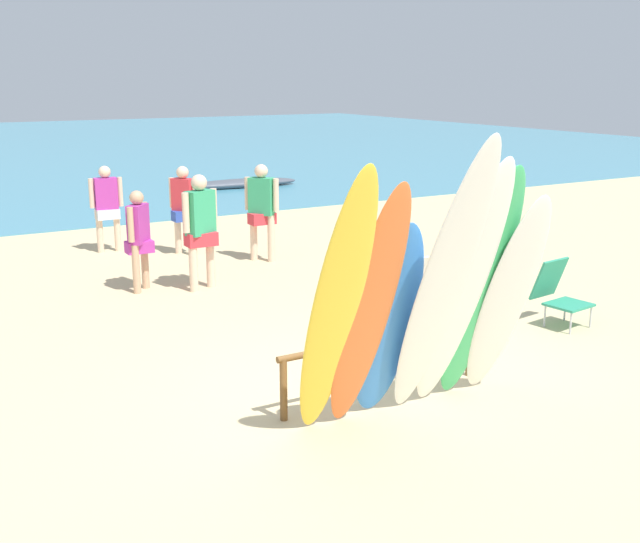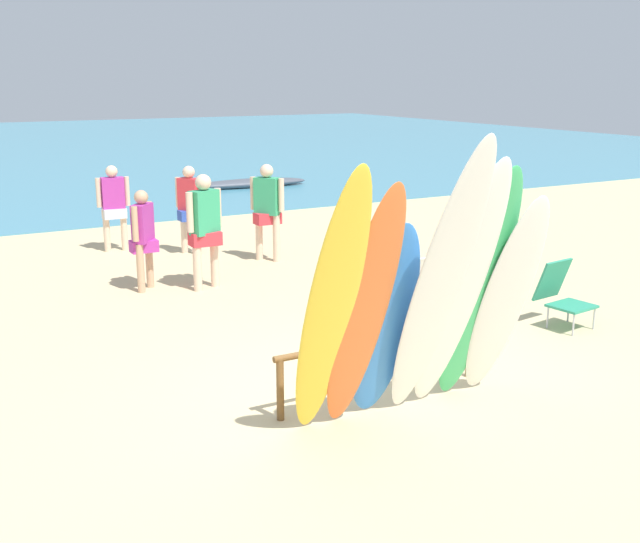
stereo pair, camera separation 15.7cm
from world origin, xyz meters
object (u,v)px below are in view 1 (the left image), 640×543
object	(u,v)px
surfboard_white_4	(462,288)
distant_boat	(240,184)
beachgoer_strolling	(262,206)
beach_chair_blue	(558,291)
surfboard_orange_1	(369,311)
beachgoer_midbeach	(184,204)
surfboard_white_6	(507,298)
surfboard_blue_2	(388,322)
beach_chair_red	(415,289)
beachgoer_near_rack	(200,224)
beachgoer_by_water	(107,203)
surfboard_rack	(384,350)
beachgoer_photographing	(139,234)
surfboard_white_3	(443,284)
surfboard_yellow_0	(336,309)
surfboard_green_5	(480,288)

from	to	relation	value
surfboard_white_4	distant_boat	world-z (taller)	surfboard_white_4
beachgoer_strolling	beach_chair_blue	world-z (taller)	beachgoer_strolling
surfboard_orange_1	beachgoer_midbeach	distance (m)	7.67
surfboard_white_6	surfboard_blue_2	bearing A→B (deg)	176.45
beach_chair_red	beachgoer_near_rack	bearing A→B (deg)	120.10
beachgoer_by_water	surfboard_white_6	bearing A→B (deg)	-73.76
beach_chair_red	beachgoer_midbeach	bearing A→B (deg)	100.75
surfboard_rack	beach_chair_red	bearing A→B (deg)	46.20
beachgoer_photographing	surfboard_rack	bearing A→B (deg)	-127.81
surfboard_white_6	beachgoer_midbeach	distance (m)	7.60
surfboard_white_3	beach_chair_blue	distance (m)	3.68
surfboard_white_6	beach_chair_red	world-z (taller)	surfboard_white_6
surfboard_rack	surfboard_blue_2	xyz separation A→B (m)	(-0.32, -0.51, 0.48)
surfboard_white_4	distant_boat	xyz separation A→B (m)	(4.45, 14.78, -1.11)
surfboard_white_3	beachgoer_strolling	size ratio (longest dim) A/B	1.74
surfboard_yellow_0	surfboard_white_4	bearing A→B (deg)	1.40
beachgoer_by_water	surfboard_white_3	bearing A→B (deg)	-79.79
surfboard_white_6	beach_chair_blue	xyz separation A→B (m)	(2.28, 1.47, -0.61)
beachgoer_midbeach	beach_chair_blue	distance (m)	6.70
surfboard_orange_1	surfboard_white_6	bearing A→B (deg)	-4.45
surfboard_white_3	beach_chair_blue	bearing A→B (deg)	25.86
beachgoer_strolling	beachgoer_near_rack	bearing A→B (deg)	88.90
surfboard_white_4	beachgoer_strolling	size ratio (longest dim) A/B	1.59
beachgoer_strolling	beach_chair_red	world-z (taller)	beachgoer_strolling
surfboard_rack	beachgoer_strolling	size ratio (longest dim) A/B	1.41
beachgoer_by_water	beachgoer_near_rack	xyz separation A→B (m)	(0.52, -3.20, 0.09)
beachgoer_near_rack	surfboard_yellow_0	bearing A→B (deg)	-121.09
beachgoer_near_rack	surfboard_orange_1	bearing A→B (deg)	-117.43
surfboard_orange_1	distant_boat	size ratio (longest dim) A/B	0.71
surfboard_orange_1	surfboard_green_5	size ratio (longest dim) A/B	0.98
surfboard_orange_1	beach_chair_blue	xyz separation A→B (m)	(3.84, 1.46, -0.72)
surfboard_orange_1	surfboard_blue_2	distance (m)	0.39
surfboard_yellow_0	surfboard_white_6	world-z (taller)	surfboard_yellow_0
surfboard_blue_2	surfboard_white_3	xyz separation A→B (m)	(0.35, -0.30, 0.37)
beachgoer_photographing	beachgoer_by_water	bearing A→B (deg)	36.20
distant_boat	beach_chair_red	bearing A→B (deg)	-104.08
beachgoer_photographing	beachgoer_midbeach	size ratio (longest dim) A/B	0.95
beach_chair_red	surfboard_yellow_0	bearing A→B (deg)	-139.39
surfboard_white_4	beachgoer_midbeach	bearing A→B (deg)	85.09
surfboard_white_4	surfboard_white_6	bearing A→B (deg)	1.25
surfboard_white_4	distant_boat	size ratio (longest dim) A/B	0.77
beachgoer_near_rack	beachgoer_strolling	bearing A→B (deg)	15.97
surfboard_yellow_0	surfboard_white_4	xyz separation A→B (m)	(1.32, -0.00, -0.01)
surfboard_yellow_0	beachgoer_photographing	xyz separation A→B (m)	(0.09, 5.69, -0.38)
surfboard_orange_1	beachgoer_photographing	bearing A→B (deg)	88.34
surfboard_orange_1	surfboard_white_6	xyz separation A→B (m)	(1.55, -0.00, -0.11)
surfboard_rack	surfboard_green_5	world-z (taller)	surfboard_green_5
surfboard_rack	beachgoer_photographing	xyz separation A→B (m)	(-0.88, 4.97, 0.37)
surfboard_rack	beachgoer_midbeach	size ratio (longest dim) A/B	1.49
surfboard_white_3	surfboard_orange_1	bearing A→B (deg)	165.64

